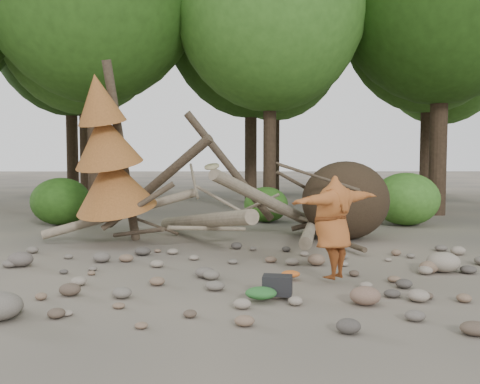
{
  "coord_description": "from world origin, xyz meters",
  "views": [
    {
      "loc": [
        -0.17,
        -9.07,
        2.14
      ],
      "look_at": [
        -0.08,
        1.5,
        1.4
      ],
      "focal_mm": 40.0,
      "sensor_mm": 36.0,
      "label": 1
    }
  ],
  "objects": [
    {
      "name": "bush_right",
      "position": [
        5.0,
        7.0,
        0.8
      ],
      "size": [
        2.0,
        2.0,
        1.6
      ],
      "primitive_type": "ellipsoid",
      "color": "#3F7B26",
      "rests_on": "ground"
    },
    {
      "name": "deadfall_pile",
      "position": [
        2.02,
        4.24,
        0.95
      ],
      "size": [
        8.55,
        5.24,
        3.3
      ],
      "color": "#332619",
      "rests_on": "ground"
    },
    {
      "name": "cloth_orange",
      "position": [
        0.77,
        -0.09,
        0.06
      ],
      "size": [
        0.32,
        0.26,
        0.12
      ],
      "primitive_type": "ellipsoid",
      "color": "#C25B21",
      "rests_on": "ground"
    },
    {
      "name": "dead_conifer",
      "position": [
        -3.12,
        3.37,
        2.11
      ],
      "size": [
        2.06,
        2.16,
        4.35
      ],
      "color": "#4C3F30",
      "rests_on": "ground"
    },
    {
      "name": "backpack",
      "position": [
        0.45,
        -1.26,
        0.14
      ],
      "size": [
        0.47,
        0.35,
        0.29
      ],
      "primitive_type": "cube",
      "rotation": [
        0.0,
        0.0,
        -0.16
      ],
      "color": "black",
      "rests_on": "ground"
    },
    {
      "name": "boulder_mid_left",
      "position": [
        -4.29,
        1.07,
        0.14
      ],
      "size": [
        0.48,
        0.43,
        0.29
      ],
      "primitive_type": "ellipsoid",
      "color": "#5C544E",
      "rests_on": "ground"
    },
    {
      "name": "boulder_mid_right",
      "position": [
        3.62,
        0.52,
        0.18
      ],
      "size": [
        0.61,
        0.55,
        0.37
      ],
      "primitive_type": "ellipsoid",
      "color": "gray",
      "rests_on": "ground"
    },
    {
      "name": "bush_left",
      "position": [
        -5.5,
        7.2,
        0.72
      ],
      "size": [
        1.8,
        1.8,
        1.44
      ],
      "primitive_type": "ellipsoid",
      "color": "#275215",
      "rests_on": "ground"
    },
    {
      "name": "frisbee_thrower",
      "position": [
        1.45,
        -0.26,
        0.94
      ],
      "size": [
        3.14,
        1.82,
        1.93
      ],
      "color": "#9C5123",
      "rests_on": "ground"
    },
    {
      "name": "bush_mid",
      "position": [
        0.8,
        7.8,
        0.56
      ],
      "size": [
        1.4,
        1.4,
        1.12
      ],
      "primitive_type": "ellipsoid",
      "color": "#33681E",
      "rests_on": "ground"
    },
    {
      "name": "boulder_front_right",
      "position": [
        1.68,
        -1.6,
        0.13
      ],
      "size": [
        0.44,
        0.4,
        0.27
      ],
      "primitive_type": "ellipsoid",
      "color": "brown",
      "rests_on": "ground"
    },
    {
      "name": "cloth_green",
      "position": [
        0.2,
        -1.45,
        0.09
      ],
      "size": [
        0.46,
        0.38,
        0.17
      ],
      "primitive_type": "ellipsoid",
      "color": "#265F27",
      "rests_on": "ground"
    },
    {
      "name": "ground",
      "position": [
        0.0,
        0.0,
        0.0
      ],
      "size": [
        120.0,
        120.0,
        0.0
      ],
      "primitive_type": "plane",
      "color": "#514C44",
      "rests_on": "ground"
    }
  ]
}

